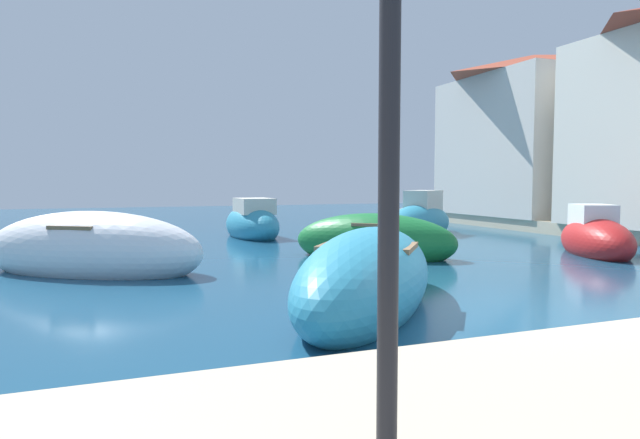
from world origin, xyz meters
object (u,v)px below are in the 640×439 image
at_px(moored_boat_0, 374,242).
at_px(waterfront_building_annex, 532,134).
at_px(moored_boat_7, 368,279).
at_px(moored_boat_6, 596,239).
at_px(moored_boat_2, 93,251).
at_px(moored_boat_5, 252,224).
at_px(quayside_lamp_post, 390,21).
at_px(moored_boat_3, 420,222).

xyz_separation_m(moored_boat_0, waterfront_building_annex, (12.18, 7.72, 3.90)).
bearing_deg(moored_boat_7, moored_boat_0, 9.89).
bearing_deg(moored_boat_6, moored_boat_2, -71.56).
bearing_deg(moored_boat_5, moored_boat_7, 173.22).
height_order(moored_boat_5, quayside_lamp_post, quayside_lamp_post).
relative_size(moored_boat_0, moored_boat_6, 1.16).
bearing_deg(waterfront_building_annex, moored_boat_3, -161.65).
relative_size(moored_boat_3, moored_boat_6, 1.27).
bearing_deg(moored_boat_6, quayside_lamp_post, -25.96).
distance_m(moored_boat_0, moored_boat_7, 6.05).
relative_size(moored_boat_5, moored_boat_7, 0.74).
distance_m(moored_boat_2, moored_boat_5, 8.55).
bearing_deg(waterfront_building_annex, moored_boat_2, -158.14).
xyz_separation_m(moored_boat_0, moored_boat_7, (-2.80, -5.37, 0.04)).
distance_m(moored_boat_3, moored_boat_7, 12.87).
bearing_deg(quayside_lamp_post, moored_boat_3, 58.31).
distance_m(moored_boat_6, moored_boat_7, 9.64).
bearing_deg(moored_boat_7, moored_boat_3, 2.56).
relative_size(moored_boat_2, moored_boat_5, 1.32).
xyz_separation_m(moored_boat_3, moored_boat_5, (-6.33, 1.47, -0.02)).
relative_size(moored_boat_6, moored_boat_7, 0.68).
height_order(moored_boat_2, quayside_lamp_post, quayside_lamp_post).
height_order(moored_boat_3, waterfront_building_annex, waterfront_building_annex).
bearing_deg(moored_boat_2, quayside_lamp_post, 133.90).
xyz_separation_m(moored_boat_7, quayside_lamp_post, (-2.46, -5.34, 2.47)).
relative_size(moored_boat_0, waterfront_building_annex, 0.59).
bearing_deg(quayside_lamp_post, waterfront_building_annex, 46.58).
height_order(moored_boat_3, quayside_lamp_post, quayside_lamp_post).
height_order(moored_boat_3, moored_boat_7, moored_boat_3).
relative_size(moored_boat_0, moored_boat_5, 1.07).
xyz_separation_m(moored_boat_5, waterfront_building_annex, (13.95, 1.06, 3.84)).
xyz_separation_m(moored_boat_3, moored_boat_7, (-7.35, -10.56, -0.04)).
distance_m(moored_boat_2, moored_boat_3, 12.78).
bearing_deg(moored_boat_0, moored_boat_5, 146.51).
height_order(moored_boat_6, waterfront_building_annex, waterfront_building_annex).
bearing_deg(moored_boat_5, moored_boat_2, 139.47).
relative_size(moored_boat_0, quayside_lamp_post, 1.13).
bearing_deg(moored_boat_0, moored_boat_7, -75.87).
bearing_deg(moored_boat_3, moored_boat_6, 66.08).
xyz_separation_m(moored_boat_5, moored_boat_6, (7.89, -8.37, -0.05)).
bearing_deg(moored_boat_7, moored_boat_2, 76.25).
relative_size(moored_boat_0, moored_boat_7, 0.79).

